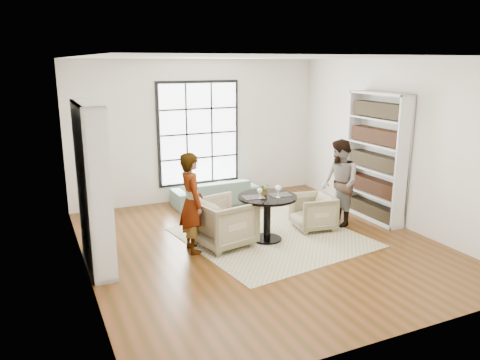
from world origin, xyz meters
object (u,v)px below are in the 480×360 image
armchair_left (224,222)px  person_left (192,203)px  sofa (215,192)px  armchair_right (313,212)px  wine_glass_left (260,191)px  wine_glass_right (278,189)px  flower_centerpiece (264,189)px  person_right (340,183)px  pedestal_table (267,208)px

armchair_left → person_left: (-0.55, 0.00, 0.40)m
sofa → armchair_left: bearing=71.6°
armchair_right → person_left: 2.35m
person_left → sofa: bearing=-28.7°
sofa → wine_glass_left: 2.49m
armchair_right → wine_glass_right: bearing=-63.1°
armchair_left → flower_centerpiece: size_ratio=4.33×
sofa → armchair_left: armchair_left is taller
wine_glass_right → person_right: bearing=11.9°
wine_glass_right → pedestal_table: bearing=127.4°
pedestal_table → armchair_right: pedestal_table is taller
armchair_right → flower_centerpiece: 1.18m
person_right → armchair_right: bearing=-80.7°
armchair_left → wine_glass_left: size_ratio=4.92×
armchair_right → sofa: bearing=-146.1°
armchair_left → pedestal_table: bearing=-109.1°
armchair_left → person_left: 0.68m
person_right → flower_centerpiece: (-1.58, -0.07, 0.09)m
armchair_right → wine_glass_right: (-0.90, -0.30, 0.61)m
wine_glass_left → pedestal_table: bearing=24.0°
wine_glass_right → flower_centerpiece: 0.27m
person_right → wine_glass_right: person_right is taller
person_left → pedestal_table: bearing=-93.5°
person_left → flower_centerpiece: person_left is taller
sofa → flower_centerpiece: flower_centerpiece is taller
pedestal_table → flower_centerpiece: bearing=102.3°
person_right → wine_glass_left: (-1.75, -0.24, 0.11)m
armchair_left → person_right: 2.34m
armchair_right → person_left: (-2.30, -0.06, 0.48)m
armchair_right → wine_glass_left: bearing=-70.7°
wine_glass_left → wine_glass_right: bearing=-13.0°
sofa → armchair_right: (1.04, -2.17, 0.06)m
wine_glass_right → flower_centerpiece: size_ratio=1.04×
armchair_right → wine_glass_right: 1.13m
pedestal_table → person_right: 1.59m
sofa → armchair_right: bearing=115.0°
flower_centerpiece → wine_glass_right: bearing=-60.1°
armchair_left → flower_centerpiece: flower_centerpiece is taller
armchair_right → person_left: person_left is taller
sofa → person_left: (-1.26, -2.22, 0.54)m
armchair_left → wine_glass_right: 1.04m
wine_glass_left → flower_centerpiece: flower_centerpiece is taller
person_left → wine_glass_right: bearing=-99.2°
armchair_left → flower_centerpiece: 0.87m
sofa → person_left: size_ratio=1.12×
armchair_left → flower_centerpiece: (0.72, -0.02, 0.49)m
pedestal_table → flower_centerpiece: (-0.02, 0.08, 0.32)m
pedestal_table → person_right: person_right is taller
person_left → armchair_left: bearing=-89.2°
armchair_right → armchair_left: bearing=-79.9°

